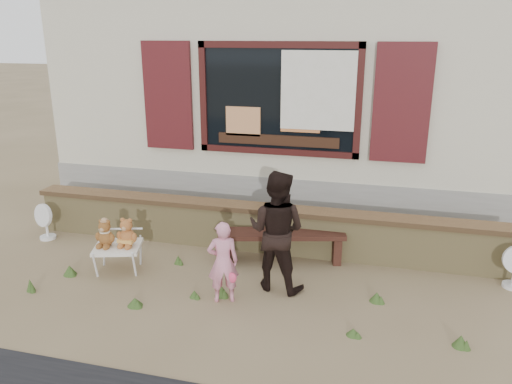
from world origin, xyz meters
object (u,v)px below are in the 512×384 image
(bench, at_px, (282,240))
(child, at_px, (223,262))
(adult, at_px, (277,231))
(teddy_bear_right, at_px, (127,232))
(folding_chair, at_px, (118,248))
(teddy_bear_left, at_px, (105,232))

(bench, relative_size, child, 1.77)
(child, bearing_deg, adult, -158.51)
(child, height_order, adult, adult)
(child, xyz_separation_m, adult, (0.52, 0.48, 0.25))
(bench, bearing_deg, teddy_bear_right, -172.34)
(teddy_bear_right, relative_size, adult, 0.26)
(bench, distance_m, child, 1.30)
(folding_chair, bearing_deg, teddy_bear_right, 0.00)
(bench, distance_m, folding_chair, 2.18)
(teddy_bear_right, height_order, adult, adult)
(folding_chair, bearing_deg, adult, -14.73)
(teddy_bear_right, bearing_deg, adult, -15.76)
(child, bearing_deg, teddy_bear_right, -38.06)
(teddy_bear_right, bearing_deg, bench, 5.09)
(teddy_bear_left, relative_size, adult, 0.25)
(teddy_bear_left, xyz_separation_m, adult, (2.24, 0.13, 0.20))
(adult, bearing_deg, teddy_bear_left, 13.49)
(teddy_bear_right, distance_m, adult, 1.98)
(folding_chair, relative_size, teddy_bear_left, 1.90)
(teddy_bear_left, xyz_separation_m, child, (1.72, -0.36, -0.05))
(teddy_bear_left, height_order, child, child)
(bench, relative_size, teddy_bear_left, 4.71)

